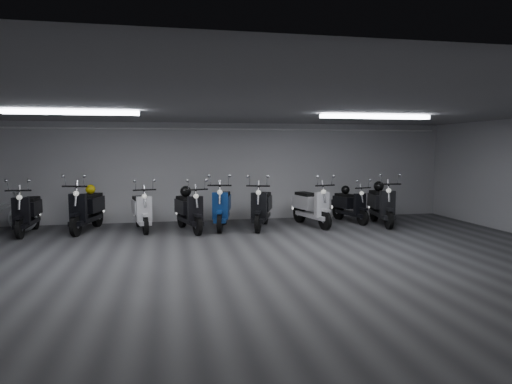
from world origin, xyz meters
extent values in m
cube|color=#38383B|center=(0.00, 0.00, -0.01)|extent=(14.00, 10.00, 0.01)
cube|color=gray|center=(0.00, 0.00, 2.80)|extent=(14.00, 10.00, 0.01)
cube|color=#AFAFB2|center=(0.00, 5.00, 1.40)|extent=(14.00, 0.01, 2.80)
cube|color=#AFAFB2|center=(0.00, -5.00, 1.40)|extent=(14.00, 0.01, 2.80)
cube|color=white|center=(-3.00, 1.00, 2.74)|extent=(2.40, 0.18, 0.08)
cube|color=white|center=(3.00, 1.00, 2.74)|extent=(2.40, 0.18, 0.08)
cylinder|color=white|center=(0.00, 4.92, 2.62)|extent=(13.60, 0.05, 0.05)
sphere|color=black|center=(3.65, 4.12, 0.90)|extent=(0.24, 0.24, 0.24)
sphere|color=gold|center=(-3.25, 4.13, 1.04)|extent=(0.24, 0.24, 0.24)
sphere|color=black|center=(-0.86, 3.62, 0.99)|extent=(0.28, 0.28, 0.28)
sphere|color=black|center=(4.40, 3.58, 1.04)|extent=(0.28, 0.28, 0.28)
camera|label=1|loc=(-1.26, -7.78, 2.09)|focal=31.29mm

